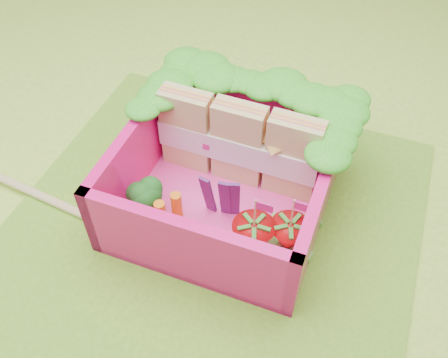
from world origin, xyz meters
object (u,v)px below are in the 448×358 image
at_px(sandwich_stack, 239,144).
at_px(strawberry_left, 253,239).
at_px(strawberry_right, 289,238).
at_px(chopsticks, 52,201).
at_px(bento_box, 225,177).
at_px(broccoli, 144,195).

relative_size(sandwich_stack, strawberry_left, 2.21).
relative_size(sandwich_stack, strawberry_right, 2.28).
bearing_deg(sandwich_stack, chopsticks, -149.42).
relative_size(bento_box, broccoli, 4.17).
bearing_deg(strawberry_right, chopsticks, -174.10).
bearing_deg(sandwich_stack, broccoli, -130.45).
bearing_deg(sandwich_stack, bento_box, -91.27).
xyz_separation_m(strawberry_left, chopsticks, (-1.41, -0.08, -0.17)).
distance_m(sandwich_stack, strawberry_right, 0.72).
bearing_deg(chopsticks, strawberry_left, 3.15).
bearing_deg(strawberry_right, bento_box, 153.90).
xyz_separation_m(bento_box, strawberry_right, (0.50, -0.25, -0.10)).
relative_size(broccoli, strawberry_left, 0.62).
xyz_separation_m(sandwich_stack, chopsticks, (-1.12, -0.66, -0.33)).
relative_size(sandwich_stack, chopsticks, 0.56).
height_order(broccoli, chopsticks, broccoli).
height_order(bento_box, broccoli, bento_box).
distance_m(broccoli, strawberry_left, 0.75).
bearing_deg(strawberry_left, chopsticks, -176.85).
distance_m(bento_box, strawberry_right, 0.57).
distance_m(broccoli, chopsticks, 0.70).
relative_size(bento_box, chopsticks, 0.65).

